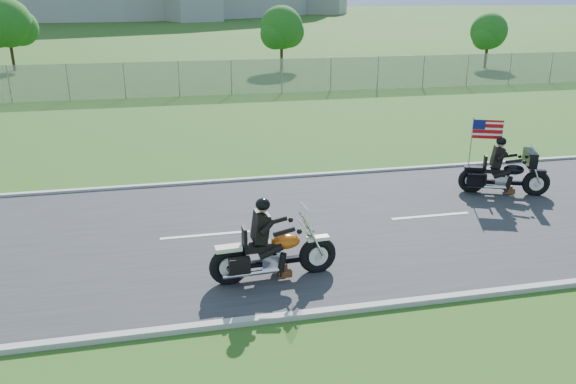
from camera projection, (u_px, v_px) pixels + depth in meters
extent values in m
plane|color=#224616|center=(285.00, 230.00, 14.27)|extent=(420.00, 420.00, 0.00)
cube|color=#28282B|center=(285.00, 229.00, 14.27)|extent=(120.00, 8.00, 0.04)
cube|color=#9E9B93|center=(259.00, 179.00, 17.98)|extent=(120.00, 0.18, 0.12)
cube|color=#9E9B93|center=(328.00, 312.00, 10.53)|extent=(120.00, 0.18, 0.12)
cube|color=gray|center=(124.00, 81.00, 31.36)|extent=(60.00, 0.03, 2.00)
cylinder|color=#382316|center=(282.00, 53.00, 42.64)|extent=(0.22, 0.22, 2.52)
sphere|color=#1E5215|center=(281.00, 27.00, 42.00)|extent=(3.20, 3.20, 3.20)
sphere|color=#1E5215|center=(288.00, 32.00, 42.69)|extent=(2.40, 2.40, 2.40)
sphere|color=#1E5215|center=(275.00, 34.00, 41.67)|extent=(2.24, 2.24, 2.24)
cylinder|color=#382316|center=(12.00, 52.00, 42.34)|extent=(0.22, 0.22, 2.80)
sphere|color=#1E5215|center=(7.00, 23.00, 41.63)|extent=(3.60, 3.60, 3.60)
sphere|color=#1E5215|center=(20.00, 28.00, 42.40)|extent=(2.70, 2.70, 2.70)
cylinder|color=#382316|center=(486.00, 53.00, 43.99)|extent=(0.22, 0.22, 2.24)
sphere|color=#1E5215|center=(489.00, 31.00, 43.42)|extent=(2.80, 2.80, 2.80)
sphere|color=#1E5215|center=(492.00, 35.00, 44.03)|extent=(2.10, 2.10, 2.10)
sphere|color=#1E5215|center=(485.00, 37.00, 43.14)|extent=(1.96, 1.96, 1.96)
torus|color=black|center=(317.00, 255.00, 11.96)|extent=(0.84, 0.26, 0.83)
torus|color=black|center=(229.00, 266.00, 11.47)|extent=(0.84, 0.26, 0.83)
ellipsoid|color=#C54F0E|center=(286.00, 242.00, 11.64)|extent=(0.65, 0.40, 0.31)
cube|color=black|center=(258.00, 247.00, 11.51)|extent=(0.64, 0.38, 0.13)
cube|color=black|center=(261.00, 227.00, 11.37)|extent=(0.30, 0.47, 0.62)
sphere|color=black|center=(263.00, 204.00, 11.23)|extent=(0.32, 0.32, 0.30)
cube|color=silver|center=(306.00, 215.00, 11.58)|extent=(0.08, 0.52, 0.45)
torus|color=black|center=(536.00, 183.00, 16.48)|extent=(0.81, 0.47, 0.79)
torus|color=black|center=(472.00, 180.00, 16.74)|extent=(0.81, 0.47, 0.79)
ellipsoid|color=black|center=(514.00, 170.00, 16.44)|extent=(0.68, 0.54, 0.30)
cube|color=black|center=(494.00, 170.00, 16.54)|extent=(0.67, 0.51, 0.13)
cube|color=black|center=(497.00, 157.00, 16.39)|extent=(0.39, 0.49, 0.59)
sphere|color=black|center=(501.00, 141.00, 16.23)|extent=(0.37, 0.37, 0.29)
cube|color=black|center=(530.00, 158.00, 16.26)|extent=(0.53, 0.89, 0.43)
cube|color=#B70C11|center=(488.00, 129.00, 16.38)|extent=(0.81, 0.33, 0.56)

